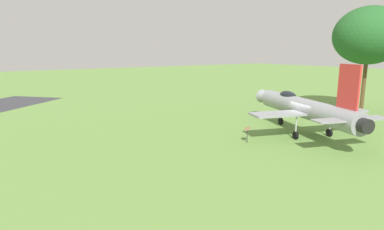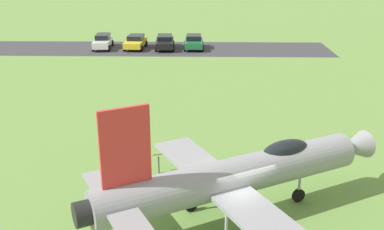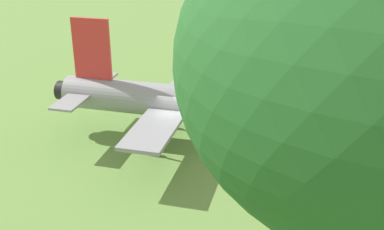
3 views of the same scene
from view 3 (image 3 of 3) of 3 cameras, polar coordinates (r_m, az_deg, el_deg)
ground_plane at (r=22.41m, az=-0.83°, el=-3.33°), size 200.00×200.00×0.00m
parking_strip at (r=54.05m, az=19.31°, el=11.64°), size 35.33×33.04×0.00m
display_jet at (r=21.45m, az=0.02°, el=1.56°), size 9.35×13.00×5.62m
info_plaque at (r=26.97m, az=0.05°, el=3.50°), size 0.65×0.72×1.14m
parked_car_black at (r=53.30m, az=21.28°, el=12.05°), size 4.70×4.65×1.46m
parked_car_yellow at (r=54.57m, az=18.04°, el=12.73°), size 4.17×4.55×1.47m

